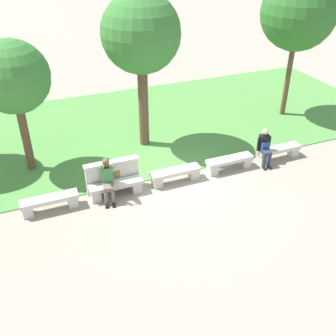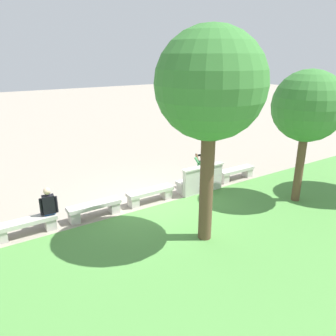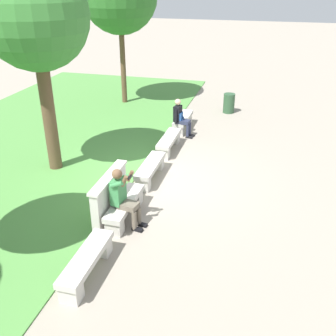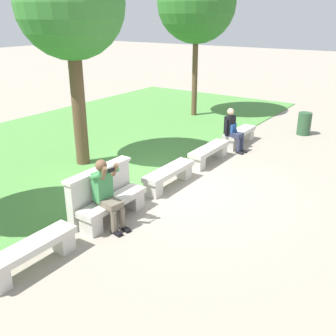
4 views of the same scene
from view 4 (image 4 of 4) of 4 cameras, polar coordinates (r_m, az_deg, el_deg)
name	(u,v)px [view 4 (image 4 of 4)]	position (r m, az deg, el deg)	size (l,w,h in m)	color
ground_plane	(169,186)	(9.30, 0.16, -2.65)	(80.00, 80.00, 0.00)	gray
grass_strip	(46,152)	(12.14, -17.24, 2.29)	(21.39, 8.00, 0.03)	#518E42
bench_main	(31,252)	(6.70, -19.24, -11.50)	(1.62, 0.40, 0.45)	beige
bench_near	(114,206)	(7.80, -7.91, -5.51)	(1.62, 0.40, 0.45)	beige
bench_mid	(169,175)	(9.19, 0.16, -1.01)	(1.62, 0.40, 0.45)	beige
bench_far	(209,152)	(10.75, 5.99, 2.27)	(1.62, 0.40, 0.45)	beige
bench_end	(239,135)	(12.42, 10.31, 4.68)	(1.62, 0.40, 0.45)	beige
backrest_wall_with_plaque	(100,192)	(7.92, -9.83, -3.39)	(1.68, 0.24, 1.01)	beige
person_photographer	(106,191)	(7.40, -8.92, -3.28)	(0.52, 0.76, 1.32)	black
person_distant	(233,129)	(11.70, 9.36, 5.66)	(0.48, 0.71, 1.26)	black
backpack	(232,130)	(11.75, 9.21, 5.49)	(0.28, 0.24, 0.43)	#234C8C
tree_left_background	(70,6)	(10.25, -14.00, 21.87)	(2.61, 2.61, 5.34)	brown
tree_far_back	(197,3)	(15.48, 4.17, 22.78)	(2.89, 2.89, 5.63)	brown
trash_bin	(304,124)	(14.00, 19.17, 6.10)	(0.44, 0.44, 0.75)	#2D5133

